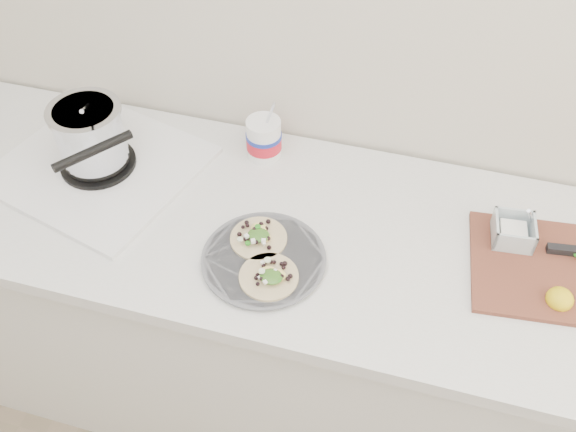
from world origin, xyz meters
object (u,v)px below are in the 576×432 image
(tub, at_px, (265,136))
(stove, at_px, (94,147))
(taco_plate, at_px, (264,257))
(cutboard, at_px, (564,265))

(tub, bearing_deg, stove, -156.99)
(taco_plate, bearing_deg, stove, 160.30)
(stove, bearing_deg, cutboard, 14.14)
(cutboard, bearing_deg, stove, 173.37)
(stove, relative_size, taco_plate, 2.01)
(taco_plate, relative_size, cutboard, 0.64)
(taco_plate, relative_size, tub, 1.36)
(stove, xyz_separation_m, cutboard, (1.17, -0.02, -0.06))
(cutboard, bearing_deg, taco_plate, -171.86)
(stove, distance_m, taco_plate, 0.54)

